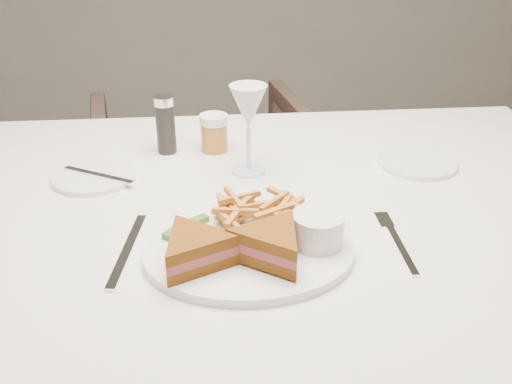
{
  "coord_description": "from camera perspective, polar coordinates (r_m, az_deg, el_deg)",
  "views": [
    {
      "loc": [
        -0.27,
        -0.82,
        1.24
      ],
      "look_at": [
        -0.19,
        0.02,
        0.8
      ],
      "focal_mm": 40.0,
      "sensor_mm": 36.0,
      "label": 1
    }
  ],
  "objects": [
    {
      "name": "table",
      "position": [
        1.24,
        -0.26,
        -16.59
      ],
      "size": [
        1.42,
        0.96,
        0.75
      ],
      "primitive_type": "cube",
      "rotation": [
        0.0,
        0.0,
        -0.02
      ],
      "color": "silver",
      "rests_on": "ground"
    },
    {
      "name": "chair_far",
      "position": [
        1.91,
        -4.83,
        -0.09
      ],
      "size": [
        0.78,
        0.74,
        0.71
      ],
      "primitive_type": "imported",
      "rotation": [
        0.0,
        0.0,
        3.28
      ],
      "color": "#47322B",
      "rests_on": "ground"
    },
    {
      "name": "table_setting",
      "position": [
        0.94,
        -1.02,
        -0.98
      ],
      "size": [
        0.8,
        0.62,
        0.18
      ],
      "color": "white",
      "rests_on": "table"
    }
  ]
}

